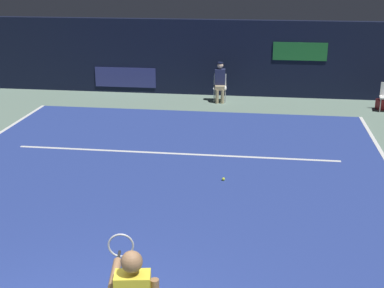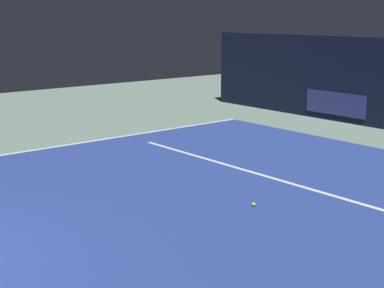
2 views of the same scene
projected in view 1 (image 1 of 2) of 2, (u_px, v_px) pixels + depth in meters
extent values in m
plane|color=slate|center=(157.00, 189.00, 10.99)|extent=(31.56, 31.56, 0.00)
cube|color=navy|center=(157.00, 189.00, 10.99)|extent=(10.12, 12.28, 0.01)
cube|color=white|center=(175.00, 154.00, 13.00)|extent=(7.89, 0.10, 0.01)
cube|color=black|center=(205.00, 57.00, 18.60)|extent=(16.18, 0.30, 2.60)
cube|color=navy|center=(125.00, 77.00, 19.05)|extent=(2.20, 0.04, 0.70)
cube|color=#1E6B2D|center=(300.00, 51.00, 17.93)|extent=(1.80, 0.04, 0.60)
sphere|color=#8C6647|center=(132.00, 262.00, 5.26)|extent=(0.22, 0.22, 0.22)
cylinder|color=#8C6647|center=(115.00, 273.00, 5.55)|extent=(0.17, 0.51, 0.09)
cylinder|color=black|center=(118.00, 258.00, 5.83)|extent=(0.08, 0.30, 0.03)
torus|color=#B2B2B7|center=(121.00, 246.00, 6.10)|extent=(0.30, 0.07, 0.30)
cube|color=white|center=(220.00, 88.00, 17.83)|extent=(0.47, 0.43, 0.04)
cube|color=white|center=(220.00, 80.00, 17.95)|extent=(0.42, 0.06, 0.42)
cylinder|color=#B2B2B7|center=(214.00, 96.00, 17.75)|extent=(0.03, 0.03, 0.46)
cylinder|color=#B2B2B7|center=(225.00, 96.00, 17.73)|extent=(0.03, 0.03, 0.46)
cylinder|color=#B2B2B7|center=(214.00, 93.00, 18.07)|extent=(0.03, 0.03, 0.46)
cylinder|color=#B2B2B7|center=(225.00, 94.00, 18.05)|extent=(0.03, 0.03, 0.46)
cube|color=tan|center=(220.00, 87.00, 17.74)|extent=(0.35, 0.42, 0.14)
cylinder|color=tan|center=(217.00, 97.00, 17.66)|extent=(0.11, 0.11, 0.46)
cylinder|color=tan|center=(222.00, 97.00, 17.65)|extent=(0.11, 0.11, 0.46)
cube|color=#23284C|center=(220.00, 77.00, 17.75)|extent=(0.36, 0.25, 0.52)
sphere|color=beige|center=(220.00, 65.00, 17.63)|extent=(0.20, 0.20, 0.20)
cylinder|color=#141933|center=(220.00, 63.00, 17.60)|extent=(0.19, 0.19, 0.04)
cylinder|color=#B2B2B7|center=(380.00, 105.00, 16.60)|extent=(0.03, 0.03, 0.44)
cylinder|color=#B2B2B7|center=(380.00, 103.00, 16.91)|extent=(0.03, 0.03, 0.44)
sphere|color=#CCE033|center=(223.00, 179.00, 11.39)|extent=(0.07, 0.07, 0.07)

